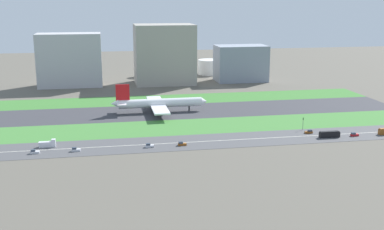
# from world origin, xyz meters

# --- Properties ---
(ground_plane) EXTENTS (800.00, 800.00, 0.00)m
(ground_plane) POSITION_xyz_m (0.00, 0.00, 0.00)
(ground_plane) COLOR #5B564C
(runway) EXTENTS (280.00, 46.00, 0.10)m
(runway) POSITION_xyz_m (0.00, 0.00, 0.05)
(runway) COLOR #38383D
(runway) RESTS_ON ground_plane
(grass_median_north) EXTENTS (280.00, 36.00, 0.10)m
(grass_median_north) POSITION_xyz_m (0.00, 41.00, 0.05)
(grass_median_north) COLOR #3D7A33
(grass_median_north) RESTS_ON ground_plane
(grass_median_south) EXTENTS (280.00, 36.00, 0.10)m
(grass_median_south) POSITION_xyz_m (0.00, -41.00, 0.05)
(grass_median_south) COLOR #427F38
(grass_median_south) RESTS_ON ground_plane
(highway) EXTENTS (280.00, 28.00, 0.10)m
(highway) POSITION_xyz_m (0.00, -73.00, 0.05)
(highway) COLOR #4C4C4F
(highway) RESTS_ON ground_plane
(highway_centerline) EXTENTS (266.00, 0.50, 0.01)m
(highway_centerline) POSITION_xyz_m (0.00, -73.00, 0.11)
(highway_centerline) COLOR silver
(highway_centerline) RESTS_ON highway
(airliner) EXTENTS (65.00, 56.00, 19.70)m
(airliner) POSITION_xyz_m (-26.41, 0.00, 6.23)
(airliner) COLOR white
(airliner) RESTS_ON runway
(car_1) EXTENTS (4.40, 1.80, 2.00)m
(car_1) POSITION_xyz_m (51.91, -68.00, 0.92)
(car_1) COLOR brown
(car_1) RESTS_ON highway
(car_2) EXTENTS (4.40, 1.80, 2.00)m
(car_2) POSITION_xyz_m (74.31, -78.00, 0.92)
(car_2) COLOR #B2191E
(car_2) RESTS_ON highway
(car_4) EXTENTS (4.40, 1.80, 2.00)m
(car_4) POSITION_xyz_m (-22.95, -78.00, 0.92)
(car_4) COLOR brown
(car_4) RESTS_ON highway
(car_3) EXTENTS (4.40, 1.80, 2.00)m
(car_3) POSITION_xyz_m (-76.94, -78.00, 0.92)
(car_3) COLOR silver
(car_3) RESTS_ON highway
(bus_1) EXTENTS (11.60, 2.50, 3.50)m
(bus_1) POSITION_xyz_m (59.44, -78.00, 1.82)
(bus_1) COLOR black
(bus_1) RESTS_ON highway
(truck_0) EXTENTS (8.40, 2.50, 4.00)m
(truck_0) POSITION_xyz_m (-91.32, -68.00, 1.67)
(truck_0) COLOR silver
(truck_0) RESTS_ON highway
(car_0) EXTENTS (4.40, 1.80, 2.00)m
(car_0) POSITION_xyz_m (-39.95, -78.00, 0.92)
(car_0) COLOR silver
(car_0) RESTS_ON highway
(car_5) EXTENTS (4.40, 1.80, 2.00)m
(car_5) POSITION_xyz_m (-96.73, -78.00, 0.92)
(car_5) COLOR silver
(car_5) RESTS_ON highway
(traffic_light) EXTENTS (0.36, 0.50, 7.20)m
(traffic_light) POSITION_xyz_m (51.55, -60.01, 4.29)
(traffic_light) COLOR #4C4C51
(traffic_light) RESTS_ON highway
(terminal_building) EXTENTS (54.35, 26.56, 45.87)m
(terminal_building) POSITION_xyz_m (-90.00, 114.00, 22.94)
(terminal_building) COLOR #B2B2B7
(terminal_building) RESTS_ON ground_plane
(hangar_building) EXTENTS (52.51, 38.51, 52.70)m
(hangar_building) POSITION_xyz_m (-7.29, 114.00, 26.35)
(hangar_building) COLOR #9E998E
(hangar_building) RESTS_ON ground_plane
(office_tower) EXTENTS (46.62, 28.05, 32.91)m
(office_tower) POSITION_xyz_m (63.94, 114.00, 16.45)
(office_tower) COLOR gray
(office_tower) RESTS_ON ground_plane
(fuel_tank_west) EXTENTS (16.06, 16.06, 15.92)m
(fuel_tank_west) POSITION_xyz_m (-17.65, 159.00, 7.96)
(fuel_tank_west) COLOR silver
(fuel_tank_west) RESTS_ON ground_plane
(fuel_tank_centre) EXTENTS (25.51, 25.51, 16.14)m
(fuel_tank_centre) POSITION_xyz_m (7.88, 159.00, 8.07)
(fuel_tank_centre) COLOR silver
(fuel_tank_centre) RESTS_ON ground_plane
(fuel_tank_east) EXTENTS (23.20, 23.20, 14.82)m
(fuel_tank_east) POSITION_xyz_m (44.40, 159.00, 7.41)
(fuel_tank_east) COLOR silver
(fuel_tank_east) RESTS_ON ground_plane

